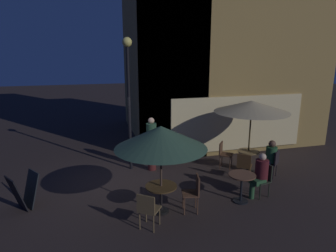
{
  "coord_description": "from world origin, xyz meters",
  "views": [
    {
      "loc": [
        -0.66,
        -8.75,
        3.9
      ],
      "look_at": [
        1.64,
        -0.25,
        1.69
      ],
      "focal_mm": 31.38,
      "sensor_mm": 36.0,
      "label": 1
    }
  ],
  "objects_px": {
    "cafe_chair_1": "(194,190)",
    "patron_seated_0": "(269,156)",
    "cafe_chair_0": "(148,208)",
    "street_lamp_near_corner": "(128,83)",
    "patio_umbrella_0": "(161,137)",
    "cafe_chair_2": "(224,152)",
    "cafe_chair_5": "(264,177)",
    "menu_sandwich_board": "(24,191)",
    "patio_umbrella_1": "(252,107)",
    "patron_standing_2": "(152,144)",
    "cafe_table_0": "(161,192)",
    "cafe_table_2": "(242,182)",
    "patron_seated_1": "(260,173)",
    "cafe_chair_4": "(273,161)",
    "cafe_chair_3": "(244,164)",
    "cafe_table_1": "(248,157)"
  },
  "relations": [
    {
      "from": "patio_umbrella_0",
      "to": "patron_seated_0",
      "type": "xyz_separation_m",
      "value": [
        3.88,
        1.25,
        -1.26
      ]
    },
    {
      "from": "patio_umbrella_0",
      "to": "cafe_chair_2",
      "type": "relative_size",
      "value": 2.46
    },
    {
      "from": "menu_sandwich_board",
      "to": "cafe_table_0",
      "type": "relative_size",
      "value": 1.17
    },
    {
      "from": "cafe_chair_4",
      "to": "patron_seated_0",
      "type": "distance_m",
      "value": 0.21
    },
    {
      "from": "cafe_chair_0",
      "to": "street_lamp_near_corner",
      "type": "bearing_deg",
      "value": 33.94
    },
    {
      "from": "cafe_chair_4",
      "to": "cafe_chair_5",
      "type": "distance_m",
      "value": 1.44
    },
    {
      "from": "cafe_table_0",
      "to": "cafe_table_2",
      "type": "height_order",
      "value": "cafe_table_2"
    },
    {
      "from": "street_lamp_near_corner",
      "to": "patio_umbrella_1",
      "type": "bearing_deg",
      "value": -18.39
    },
    {
      "from": "cafe_chair_3",
      "to": "patron_seated_1",
      "type": "height_order",
      "value": "patron_seated_1"
    },
    {
      "from": "street_lamp_near_corner",
      "to": "cafe_chair_0",
      "type": "xyz_separation_m",
      "value": [
        -0.14,
        -3.67,
        -2.42
      ]
    },
    {
      "from": "patio_umbrella_0",
      "to": "patron_standing_2",
      "type": "relative_size",
      "value": 1.23
    },
    {
      "from": "cafe_table_0",
      "to": "patio_umbrella_1",
      "type": "height_order",
      "value": "patio_umbrella_1"
    },
    {
      "from": "cafe_chair_1",
      "to": "patron_seated_0",
      "type": "distance_m",
      "value": 3.4
    },
    {
      "from": "cafe_chair_3",
      "to": "patron_standing_2",
      "type": "xyz_separation_m",
      "value": [
        -2.58,
        1.62,
        0.38
      ]
    },
    {
      "from": "street_lamp_near_corner",
      "to": "menu_sandwich_board",
      "type": "xyz_separation_m",
      "value": [
        -3.01,
        -1.93,
        -2.48
      ]
    },
    {
      "from": "patron_seated_1",
      "to": "street_lamp_near_corner",
      "type": "bearing_deg",
      "value": -55.02
    },
    {
      "from": "cafe_chair_1",
      "to": "patron_standing_2",
      "type": "distance_m",
      "value": 3.0
    },
    {
      "from": "cafe_table_1",
      "to": "patron_seated_0",
      "type": "bearing_deg",
      "value": -50.25
    },
    {
      "from": "cafe_chair_4",
      "to": "cafe_chair_5",
      "type": "height_order",
      "value": "cafe_chair_5"
    },
    {
      "from": "cafe_table_1",
      "to": "cafe_chair_0",
      "type": "bearing_deg",
      "value": -148.19
    },
    {
      "from": "patio_umbrella_0",
      "to": "cafe_chair_2",
      "type": "height_order",
      "value": "patio_umbrella_0"
    },
    {
      "from": "cafe_table_1",
      "to": "cafe_chair_2",
      "type": "distance_m",
      "value": 0.82
    },
    {
      "from": "cafe_table_0",
      "to": "patron_standing_2",
      "type": "height_order",
      "value": "patron_standing_2"
    },
    {
      "from": "cafe_table_1",
      "to": "patio_umbrella_1",
      "type": "xyz_separation_m",
      "value": [
        -0.0,
        0.0,
        1.7
      ]
    },
    {
      "from": "menu_sandwich_board",
      "to": "cafe_chair_5",
      "type": "relative_size",
      "value": 0.98
    },
    {
      "from": "street_lamp_near_corner",
      "to": "cafe_chair_5",
      "type": "bearing_deg",
      "value": -41.63
    },
    {
      "from": "cafe_table_2",
      "to": "patio_umbrella_0",
      "type": "height_order",
      "value": "patio_umbrella_0"
    },
    {
      "from": "cafe_table_2",
      "to": "cafe_chair_3",
      "type": "xyz_separation_m",
      "value": [
        0.74,
        1.18,
        -0.02
      ]
    },
    {
      "from": "cafe_table_0",
      "to": "cafe_table_2",
      "type": "bearing_deg",
      "value": -0.92
    },
    {
      "from": "patron_seated_0",
      "to": "patron_standing_2",
      "type": "relative_size",
      "value": 0.67
    },
    {
      "from": "cafe_chair_2",
      "to": "patron_standing_2",
      "type": "xyz_separation_m",
      "value": [
        -2.43,
        0.49,
        0.36
      ]
    },
    {
      "from": "cafe_table_1",
      "to": "cafe_chair_2",
      "type": "height_order",
      "value": "cafe_chair_2"
    },
    {
      "from": "cafe_chair_0",
      "to": "cafe_table_2",
      "type": "bearing_deg",
      "value": -41.13
    },
    {
      "from": "cafe_chair_0",
      "to": "cafe_chair_3",
      "type": "bearing_deg",
      "value": -26.15
    },
    {
      "from": "cafe_chair_3",
      "to": "street_lamp_near_corner",
      "type": "bearing_deg",
      "value": 98.38
    },
    {
      "from": "cafe_table_1",
      "to": "patio_umbrella_0",
      "type": "relative_size",
      "value": 0.32
    },
    {
      "from": "cafe_chair_3",
      "to": "patio_umbrella_1",
      "type": "bearing_deg",
      "value": 0.0
    },
    {
      "from": "cafe_table_1",
      "to": "cafe_chair_2",
      "type": "bearing_deg",
      "value": 142.73
    },
    {
      "from": "cafe_table_1",
      "to": "patio_umbrella_1",
      "type": "height_order",
      "value": "patio_umbrella_1"
    },
    {
      "from": "cafe_chair_5",
      "to": "cafe_chair_4",
      "type": "bearing_deg",
      "value": -146.7
    },
    {
      "from": "cafe_chair_5",
      "to": "menu_sandwich_board",
      "type": "bearing_deg",
      "value": -20.76
    },
    {
      "from": "cafe_chair_1",
      "to": "cafe_chair_5",
      "type": "bearing_deg",
      "value": -159.89
    },
    {
      "from": "cafe_chair_5",
      "to": "cafe_chair_0",
      "type": "bearing_deg",
      "value": 0.68
    },
    {
      "from": "cafe_chair_2",
      "to": "cafe_chair_5",
      "type": "xyz_separation_m",
      "value": [
        0.17,
        -2.16,
        -0.01
      ]
    },
    {
      "from": "cafe_chair_2",
      "to": "patron_seated_0",
      "type": "xyz_separation_m",
      "value": [
        1.1,
        -1.03,
        0.13
      ]
    },
    {
      "from": "patio_umbrella_1",
      "to": "cafe_chair_0",
      "type": "distance_m",
      "value": 4.89
    },
    {
      "from": "patron_seated_1",
      "to": "patron_standing_2",
      "type": "distance_m",
      "value": 3.64
    },
    {
      "from": "cafe_chair_5",
      "to": "patron_seated_1",
      "type": "height_order",
      "value": "patron_seated_1"
    },
    {
      "from": "cafe_table_0",
      "to": "cafe_table_1",
      "type": "height_order",
      "value": "same"
    },
    {
      "from": "street_lamp_near_corner",
      "to": "cafe_chair_5",
      "type": "distance_m",
      "value": 5.0
    }
  ]
}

